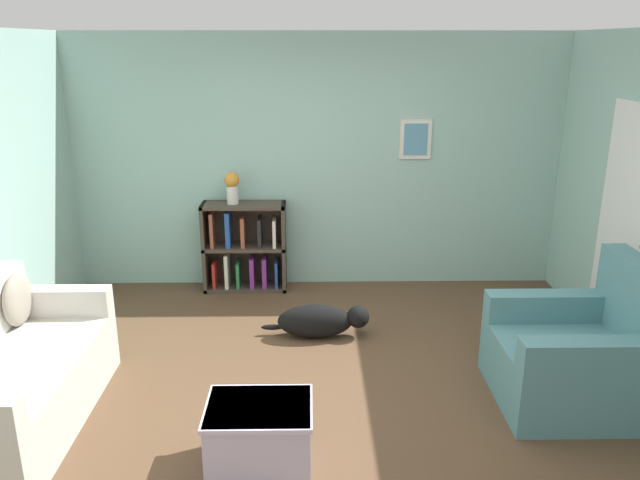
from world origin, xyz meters
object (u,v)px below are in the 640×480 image
at_px(couch, 9,381).
at_px(recliner_chair, 581,356).
at_px(dog, 320,321).
at_px(bookshelf, 245,248).
at_px(vase, 232,186).
at_px(coffee_table, 260,434).

height_order(couch, recliner_chair, recliner_chair).
relative_size(couch, dog, 1.80).
relative_size(bookshelf, vase, 2.86).
xyz_separation_m(couch, recliner_chair, (3.95, 0.26, 0.02)).
bearing_deg(couch, dog, 31.70).
xyz_separation_m(dog, vase, (-0.87, 1.15, 0.95)).
relative_size(bookshelf, dog, 0.97).
relative_size(bookshelf, recliner_chair, 0.89).
distance_m(bookshelf, vase, 0.67).
height_order(coffee_table, dog, coffee_table).
distance_m(coffee_table, vase, 3.08).
bearing_deg(recliner_chair, dog, 150.67).
xyz_separation_m(bookshelf, coffee_table, (0.37, -2.93, -0.22)).
bearing_deg(couch, coffee_table, -15.36).
bearing_deg(vase, recliner_chair, -38.84).
xyz_separation_m(bookshelf, dog, (0.77, -1.17, -0.29)).
distance_m(coffee_table, dog, 1.81).
bearing_deg(vase, coffee_table, -80.78).
bearing_deg(recliner_chair, couch, -176.30).
distance_m(couch, bookshelf, 2.80).
distance_m(recliner_chair, dog, 2.13).
height_order(bookshelf, dog, bookshelf).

